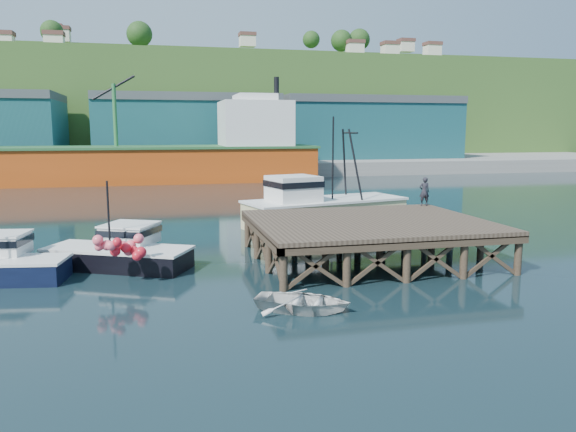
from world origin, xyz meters
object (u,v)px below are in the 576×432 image
object	(u,v)px
dinghy	(303,301)
dockworker	(424,191)
trawler	(322,205)
boat_black	(121,251)

from	to	relation	value
dinghy	dockworker	size ratio (longest dim) A/B	2.05
trawler	dinghy	distance (m)	18.70
boat_black	dinghy	distance (m)	11.32
dinghy	dockworker	world-z (taller)	dockworker
trawler	dockworker	size ratio (longest dim) A/B	6.83
trawler	dinghy	bearing A→B (deg)	-123.30
dinghy	dockworker	distance (m)	16.41
boat_black	trawler	bearing A→B (deg)	60.13
boat_black	dockworker	distance (m)	18.45
trawler	dinghy	xyz separation A→B (m)	(-6.10, -17.64, -1.21)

